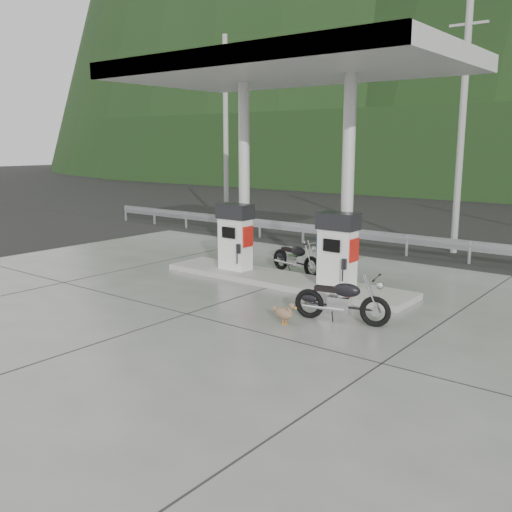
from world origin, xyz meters
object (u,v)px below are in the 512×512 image
Objects in this scene: motorcycle_left at (296,259)px; motorcycle_right at (342,301)px; gas_pump_left at (235,237)px; duck at (284,314)px; gas_pump_right at (337,250)px.

motorcycle_right is (3.20, -3.07, 0.02)m from motorcycle_left.
gas_pump_left reaches higher than duck.
gas_pump_right is 2.90m from duck.
motorcycle_left is at bearing 129.67° from duck.
motorcycle_right is at bearing -28.99° from motorcycle_left.
duck is at bearing -44.07° from motorcycle_left.
gas_pump_left is 1.00× the size of gas_pump_right.
gas_pump_right reaches higher than motorcycle_left.
gas_pump_left is at bearing 151.09° from duck.
motorcycle_right is at bearing -57.39° from gas_pump_right.
motorcycle_left is at bearing 150.24° from gas_pump_right.
duck is at bearing -82.06° from gas_pump_right.
gas_pump_right is 1.01× the size of motorcycle_left.
motorcycle_right is (1.25, -1.96, -0.61)m from gas_pump_right.
motorcycle_left is (-1.94, 1.11, -0.63)m from gas_pump_right.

